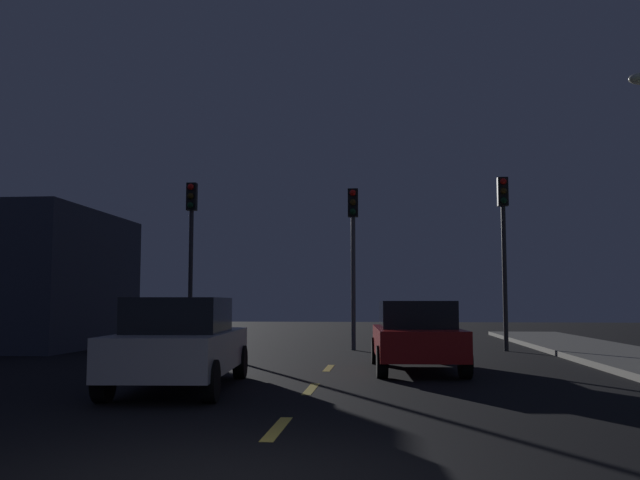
{
  "coord_description": "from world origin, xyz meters",
  "views": [
    {
      "loc": [
        1.29,
        -5.73,
        1.5
      ],
      "look_at": [
        -0.64,
        14.9,
        3.35
      ],
      "focal_mm": 39.1,
      "sensor_mm": 36.0,
      "label": 1
    }
  ],
  "objects_px": {
    "traffic_signal_left": "(191,233)",
    "traffic_signal_right": "(504,230)",
    "traffic_signal_center": "(353,237)",
    "car_stopped_ahead": "(416,335)",
    "car_adjacent_lane": "(181,343)"
  },
  "relations": [
    {
      "from": "traffic_signal_center",
      "to": "car_adjacent_lane",
      "type": "bearing_deg",
      "value": -104.26
    },
    {
      "from": "traffic_signal_left",
      "to": "traffic_signal_center",
      "type": "relative_size",
      "value": 1.05
    },
    {
      "from": "traffic_signal_left",
      "to": "traffic_signal_right",
      "type": "distance_m",
      "value": 9.91
    },
    {
      "from": "traffic_signal_left",
      "to": "traffic_signal_right",
      "type": "bearing_deg",
      "value": 0.0
    },
    {
      "from": "traffic_signal_right",
      "to": "car_adjacent_lane",
      "type": "relative_size",
      "value": 1.18
    },
    {
      "from": "traffic_signal_center",
      "to": "car_stopped_ahead",
      "type": "bearing_deg",
      "value": -75.4
    },
    {
      "from": "car_stopped_ahead",
      "to": "car_adjacent_lane",
      "type": "xyz_separation_m",
      "value": [
        -4.2,
        -3.63,
        0.02
      ]
    },
    {
      "from": "traffic_signal_left",
      "to": "traffic_signal_center",
      "type": "xyz_separation_m",
      "value": [
        5.24,
        -0.0,
        -0.17
      ]
    },
    {
      "from": "traffic_signal_right",
      "to": "traffic_signal_center",
      "type": "bearing_deg",
      "value": -179.99
    },
    {
      "from": "traffic_signal_right",
      "to": "traffic_signal_left",
      "type": "bearing_deg",
      "value": -180.0
    },
    {
      "from": "traffic_signal_center",
      "to": "car_adjacent_lane",
      "type": "xyz_separation_m",
      "value": [
        -2.54,
        -10.0,
        -2.76
      ]
    },
    {
      "from": "car_stopped_ahead",
      "to": "traffic_signal_center",
      "type": "bearing_deg",
      "value": 104.6
    },
    {
      "from": "traffic_signal_left",
      "to": "traffic_signal_right",
      "type": "height_order",
      "value": "traffic_signal_right"
    },
    {
      "from": "traffic_signal_right",
      "to": "car_adjacent_lane",
      "type": "xyz_separation_m",
      "value": [
        -7.21,
        -10.0,
        -2.95
      ]
    },
    {
      "from": "car_adjacent_lane",
      "to": "traffic_signal_left",
      "type": "bearing_deg",
      "value": 105.1
    }
  ]
}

